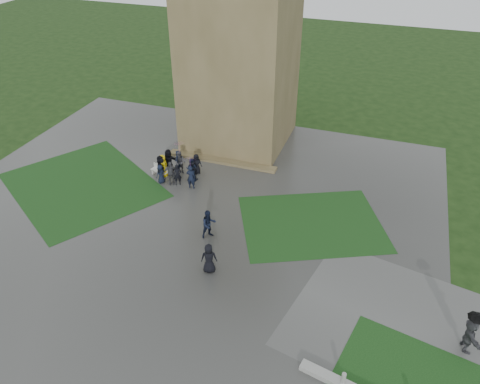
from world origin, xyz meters
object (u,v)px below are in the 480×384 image
(bench, at_px, (160,170))
(pedestrian_near, at_px, (209,258))
(pedestrian_path, at_px, (471,332))
(tower, at_px, (240,34))
(pedestrian_mid, at_px, (209,224))

(bench, bearing_deg, pedestrian_near, -31.71)
(bench, distance_m, pedestrian_path, 23.27)
(tower, xyz_separation_m, pedestrian_path, (17.51, -17.31, -7.85))
(pedestrian_near, distance_m, pedestrian_path, 13.67)
(bench, relative_size, pedestrian_mid, 0.77)
(pedestrian_mid, bearing_deg, tower, 56.58)
(tower, bearing_deg, pedestrian_near, -76.70)
(tower, bearing_deg, pedestrian_path, -44.67)
(bench, height_order, pedestrian_near, pedestrian_near)
(pedestrian_near, bearing_deg, bench, -68.12)
(tower, relative_size, pedestrian_path, 7.69)
(tower, distance_m, pedestrian_near, 18.65)
(pedestrian_path, bearing_deg, bench, 155.98)
(tower, bearing_deg, bench, -115.45)
(tower, distance_m, pedestrian_mid, 15.88)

